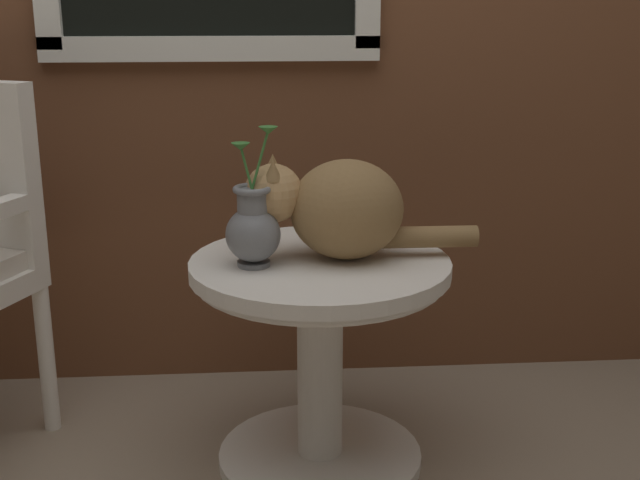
# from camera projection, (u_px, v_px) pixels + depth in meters

# --- Properties ---
(wicker_side_table) EXTENTS (0.63, 0.63, 0.55)m
(wicker_side_table) POSITION_uv_depth(u_px,v_px,m) (320.00, 329.00, 2.09)
(wicker_side_table) COLOR silver
(wicker_side_table) RESTS_ON ground_plane
(cat) EXTENTS (0.57, 0.24, 0.25)m
(cat) POSITION_uv_depth(u_px,v_px,m) (339.00, 208.00, 2.02)
(cat) COLOR olive
(cat) RESTS_ON wicker_side_table
(pewter_vase_with_ivy) EXTENTS (0.13, 0.13, 0.33)m
(pewter_vase_with_ivy) POSITION_uv_depth(u_px,v_px,m) (253.00, 227.00, 1.97)
(pewter_vase_with_ivy) COLOR slate
(pewter_vase_with_ivy) RESTS_ON wicker_side_table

